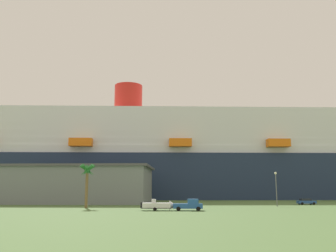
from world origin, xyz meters
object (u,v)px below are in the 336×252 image
Objects in this scene: palm_tree at (87,174)px; parked_car_blue_suv at (306,201)px; pickup_truck at (189,205)px; small_boat_on_trailer at (160,205)px; cruise_ship at (230,162)px; street_lamp at (276,184)px.

palm_tree reaches higher than parked_car_blue_suv.
small_boat_on_trailer is (-5.56, 0.41, -0.08)m from pickup_truck.
cruise_ship is at bearing 71.53° from pickup_truck.
pickup_truck is 39.86m from parked_car_blue_suv.
cruise_ship is 51.54× the size of pickup_truck.
cruise_ship reaches higher than small_boat_on_trailer.
cruise_ship reaches higher than palm_tree.
palm_tree is (-45.61, -62.14, -7.33)m from cruise_ship.
small_boat_on_trailer is (-29.83, -72.24, -13.65)m from cruise_ship.
parked_car_blue_suv is (32.78, 22.68, -0.21)m from pickup_truck.
street_lamp is 1.74× the size of parked_car_blue_suv.
street_lamp is (22.18, 14.31, 4.16)m from pickup_truck.
small_boat_on_trailer is at bearing -32.63° from palm_tree.
pickup_truck is at bearing -4.24° from small_boat_on_trailer.
small_boat_on_trailer is 1.64× the size of parked_car_blue_suv.
small_boat_on_trailer is 31.32m from street_lamp.
cruise_ship is at bearing 67.56° from small_boat_on_trailer.
palm_tree is 2.06× the size of parked_car_blue_suv.
street_lamp is at bearing -141.71° from parked_car_blue_suv.
cruise_ship reaches higher than street_lamp.
pickup_truck is 1.25× the size of parked_car_blue_suv.
pickup_truck is at bearing -26.24° from palm_tree.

